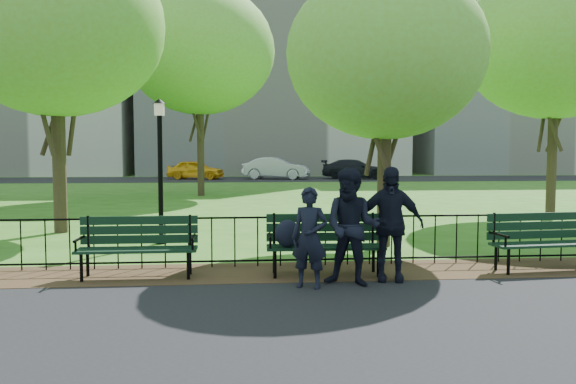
{
  "coord_description": "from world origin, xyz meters",
  "views": [
    {
      "loc": [
        -1.34,
        -7.75,
        2.01
      ],
      "look_at": [
        -0.51,
        1.5,
        1.36
      ],
      "focal_mm": 35.0,
      "sensor_mm": 36.0,
      "label": 1
    }
  ],
  "objects": [
    {
      "name": "taxi",
      "position": [
        -4.52,
        35.25,
        0.74
      ],
      "size": [
        4.56,
        2.76,
        1.45
      ],
      "primitive_type": "imported",
      "rotation": [
        0.0,
        0.0,
        1.31
      ],
      "color": "yellow",
      "rests_on": "far_street"
    },
    {
      "name": "sedan_dark",
      "position": [
        7.67,
        34.68,
        0.76
      ],
      "size": [
        5.5,
        3.25,
        1.49
      ],
      "primitive_type": "imported",
      "rotation": [
        0.0,
        0.0,
        1.33
      ],
      "color": "black",
      "rests_on": "far_street"
    },
    {
      "name": "apartment_mid",
      "position": [
        2.0,
        48.0,
        15.0
      ],
      "size": [
        24.0,
        15.0,
        30.0
      ],
      "primitive_type": "cube",
      "color": "beige",
      "rests_on": "ground"
    },
    {
      "name": "park_bench_left_a",
      "position": [
        -2.94,
        1.36,
        0.61
      ],
      "size": [
        1.89,
        0.6,
        1.07
      ],
      "rotation": [
        0.0,
        0.0,
        0.01
      ],
      "color": "black",
      "rests_on": "ground"
    },
    {
      "name": "iron_fence",
      "position": [
        0.0,
        2.0,
        0.5
      ],
      "size": [
        24.06,
        0.06,
        1.0
      ],
      "color": "black",
      "rests_on": "ground"
    },
    {
      "name": "apartment_west",
      "position": [
        -22.0,
        48.0,
        13.0
      ],
      "size": [
        22.0,
        15.0,
        26.0
      ],
      "primitive_type": "cube",
      "color": "beige",
      "rests_on": "ground"
    },
    {
      "name": "tree_mid_e",
      "position": [
        8.41,
        8.92,
        5.44
      ],
      "size": [
        5.62,
        5.62,
        7.84
      ],
      "color": "#2D2116",
      "rests_on": "ground"
    },
    {
      "name": "park_bench_main",
      "position": [
        -0.16,
        1.22,
        0.66
      ],
      "size": [
        1.93,
        0.66,
        1.08
      ],
      "rotation": [
        0.0,
        0.0,
        -0.03
      ],
      "color": "black",
      "rests_on": "ground"
    },
    {
      "name": "sedan_silver",
      "position": [
        1.59,
        34.75,
        0.84
      ],
      "size": [
        5.32,
        3.14,
        1.66
      ],
      "primitive_type": "imported",
      "rotation": [
        0.0,
        0.0,
        1.28
      ],
      "color": "#ADB0B5",
      "rests_on": "far_street"
    },
    {
      "name": "tree_far_c",
      "position": [
        -3.05,
        18.72,
        6.72
      ],
      "size": [
        6.95,
        6.95,
        9.68
      ],
      "color": "#2D2116",
      "rests_on": "ground"
    },
    {
      "name": "ground",
      "position": [
        0.0,
        0.0,
        0.0
      ],
      "size": [
        120.0,
        120.0,
        0.0
      ],
      "primitive_type": "plane",
      "color": "#32631A"
    },
    {
      "name": "park_bench_right_a",
      "position": [
        3.83,
        1.31,
        0.61
      ],
      "size": [
        1.92,
        0.75,
        1.06
      ],
      "rotation": [
        0.0,
        0.0,
        0.09
      ],
      "color": "black",
      "rests_on": "ground"
    },
    {
      "name": "apartment_east",
      "position": [
        26.0,
        48.0,
        12.0
      ],
      "size": [
        20.0,
        15.0,
        24.0
      ],
      "primitive_type": "cube",
      "color": "beige",
      "rests_on": "ground"
    },
    {
      "name": "lamppost",
      "position": [
        -3.04,
        4.78,
        1.74
      ],
      "size": [
        0.29,
        0.29,
        3.19
      ],
      "color": "black",
      "rests_on": "ground"
    },
    {
      "name": "person_right",
      "position": [
        1.01,
        0.74,
        0.91
      ],
      "size": [
        1.11,
        0.61,
        1.79
      ],
      "primitive_type": "imported",
      "rotation": [
        0.0,
        0.0,
        -0.18
      ],
      "color": "black",
      "rests_on": "asphalt_path"
    },
    {
      "name": "tree_near_e",
      "position": [
        1.77,
        3.98,
        4.06
      ],
      "size": [
        4.2,
        4.2,
        5.86
      ],
      "color": "#2D2116",
      "rests_on": "ground"
    },
    {
      "name": "person_mid",
      "position": [
        0.36,
        0.48,
        0.9
      ],
      "size": [
        0.97,
        0.75,
        1.77
      ],
      "primitive_type": "imported",
      "rotation": [
        0.0,
        0.0,
        -0.4
      ],
      "color": "black",
      "rests_on": "asphalt_path"
    },
    {
      "name": "person_left",
      "position": [
        -0.29,
        0.39,
        0.76
      ],
      "size": [
        0.64,
        0.54,
        1.5
      ],
      "primitive_type": "imported",
      "rotation": [
        0.0,
        0.0,
        -0.39
      ],
      "color": "black",
      "rests_on": "asphalt_path"
    },
    {
      "name": "tree_near_w",
      "position": [
        -5.79,
        6.76,
        5.16
      ],
      "size": [
        5.34,
        5.34,
        7.44
      ],
      "color": "#2D2116",
      "rests_on": "ground"
    },
    {
      "name": "far_street",
      "position": [
        0.0,
        35.0,
        0.01
      ],
      "size": [
        70.0,
        9.0,
        0.01
      ],
      "primitive_type": "cube",
      "color": "black",
      "rests_on": "ground"
    },
    {
      "name": "dirt_strip",
      "position": [
        0.0,
        1.5,
        0.01
      ],
      "size": [
        60.0,
        1.6,
        0.01
      ],
      "primitive_type": "cube",
      "color": "#382A16",
      "rests_on": "ground"
    }
  ]
}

